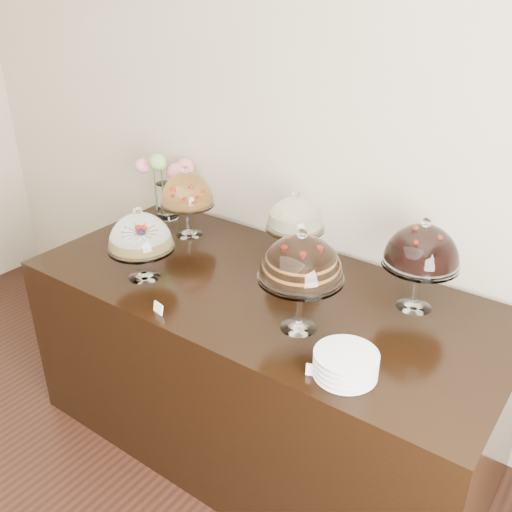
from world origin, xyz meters
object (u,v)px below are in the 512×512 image
Objects in this scene: cake_stand_choco_layer at (301,262)px; cake_stand_fruit_tart at (187,192)px; flower_vase at (167,179)px; display_counter at (262,367)px; cake_stand_cheesecake at (295,217)px; plate_stack at (346,364)px; cake_stand_dark_choco at (422,249)px; cake_stand_sugar_sponge at (140,235)px.

cake_stand_fruit_tart is at bearing 156.92° from cake_stand_choco_layer.
cake_stand_fruit_tart is at bearing -24.12° from flower_vase.
display_counter is 0.98m from cake_stand_fruit_tart.
flower_vase reaches higher than display_counter.
cake_stand_fruit_tart is 0.95× the size of flower_vase.
cake_stand_cheesecake is 1.71× the size of plate_stack.
flower_vase is (-0.26, 0.11, -0.01)m from cake_stand_fruit_tart.
plate_stack is at bearing -92.09° from cake_stand_dark_choco.
cake_stand_dark_choco is at bearing -3.65° from flower_vase.
cake_stand_choco_layer is (0.30, -0.17, 0.75)m from display_counter.
flower_vase is at bearing 175.38° from cake_stand_cheesecake.
cake_stand_sugar_sponge is at bearing -133.82° from cake_stand_cheesecake.
display_counter is 0.75m from cake_stand_cheesecake.
cake_stand_cheesecake reaches higher than display_counter.
cake_stand_choco_layer is 0.55m from cake_stand_cheesecake.
plate_stack is (-0.02, -0.58, -0.23)m from cake_stand_dark_choco.
plate_stack is (1.25, -0.56, -0.20)m from cake_stand_fruit_tart.
cake_stand_fruit_tart is at bearing -179.21° from cake_stand_dark_choco.
flower_vase is (-0.90, 0.07, -0.02)m from cake_stand_cheesecake.
cake_stand_cheesecake reaches higher than cake_stand_sugar_sponge.
cake_stand_choco_layer is 0.42m from plate_stack.
cake_stand_dark_choco is at bearing 21.95° from display_counter.
cake_stand_sugar_sponge is at bearing 175.38° from plate_stack.
display_counter is 0.83m from cake_stand_choco_layer.
cake_stand_dark_choco is at bearing 23.75° from cake_stand_sugar_sponge.
cake_stand_choco_layer is 1.08× the size of flower_vase.
cake_stand_choco_layer reaches higher than cake_stand_cheesecake.
cake_stand_choco_layer is 1.96× the size of plate_stack.
cake_stand_cheesecake is at bearing 46.18° from cake_stand_sugar_sponge.
cake_stand_fruit_tart reaches higher than cake_stand_sugar_sponge.
cake_stand_cheesecake is at bearing 91.56° from display_counter.
display_counter is 0.84m from plate_stack.
flower_vase is at bearing 155.66° from plate_stack.
cake_stand_cheesecake is 0.88m from plate_stack.
plate_stack is at bearing -24.38° from cake_stand_fruit_tart.
flower_vase is at bearing 156.70° from cake_stand_choco_layer.
cake_stand_fruit_tart reaches higher than cake_stand_cheesecake.
cake_stand_choco_layer is (0.81, 0.07, 0.08)m from cake_stand_sugar_sponge.
cake_stand_cheesecake is at bearing 177.75° from cake_stand_dark_choco.
cake_stand_dark_choco is (1.12, 0.49, 0.06)m from cake_stand_sugar_sponge.
cake_stand_sugar_sponge is at bearing -156.25° from cake_stand_dark_choco.
cake_stand_fruit_tart is at bearing 155.62° from plate_stack.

